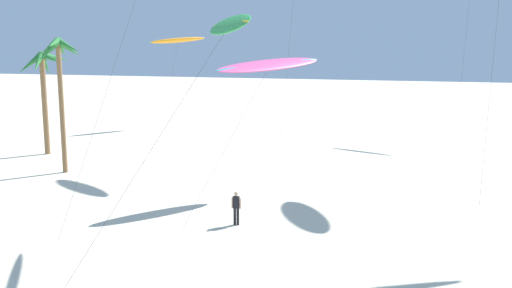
{
  "coord_description": "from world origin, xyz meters",
  "views": [
    {
      "loc": [
        5.64,
        2.08,
        8.94
      ],
      "look_at": [
        -1.7,
        25.73,
        4.6
      ],
      "focal_mm": 39.72,
      "sensor_mm": 36.0,
      "label": 1
    }
  ],
  "objects_px": {
    "palm_tree_0": "(43,73)",
    "palm_tree_1": "(59,62)",
    "flying_kite_7": "(228,25)",
    "flying_kite_3": "(178,40)",
    "person_near_right": "(236,207)",
    "flying_kite_10": "(270,65)"
  },
  "relations": [
    {
      "from": "palm_tree_1",
      "to": "flying_kite_3",
      "type": "xyz_separation_m",
      "value": [
        -2.07,
        23.87,
        1.68
      ]
    },
    {
      "from": "flying_kite_7",
      "to": "flying_kite_3",
      "type": "bearing_deg",
      "value": 118.41
    },
    {
      "from": "flying_kite_3",
      "to": "flying_kite_10",
      "type": "xyz_separation_m",
      "value": [
        17.53,
        -25.11,
        -1.68
      ]
    },
    {
      "from": "palm_tree_0",
      "to": "flying_kite_10",
      "type": "relative_size",
      "value": 0.7
    },
    {
      "from": "palm_tree_1",
      "to": "flying_kite_10",
      "type": "height_order",
      "value": "palm_tree_1"
    },
    {
      "from": "palm_tree_1",
      "to": "flying_kite_10",
      "type": "xyz_separation_m",
      "value": [
        15.45,
        -1.24,
        0.0
      ]
    },
    {
      "from": "palm_tree_1",
      "to": "person_near_right",
      "type": "distance_m",
      "value": 18.68
    },
    {
      "from": "flying_kite_7",
      "to": "person_near_right",
      "type": "distance_m",
      "value": 8.99
    },
    {
      "from": "palm_tree_0",
      "to": "person_near_right",
      "type": "xyz_separation_m",
      "value": [
        21.22,
        -13.19,
        -5.75
      ]
    },
    {
      "from": "palm_tree_1",
      "to": "flying_kite_10",
      "type": "distance_m",
      "value": 15.5
    },
    {
      "from": "palm_tree_0",
      "to": "palm_tree_1",
      "type": "relative_size",
      "value": 0.89
    },
    {
      "from": "flying_kite_7",
      "to": "person_near_right",
      "type": "bearing_deg",
      "value": 96.36
    },
    {
      "from": "palm_tree_0",
      "to": "flying_kite_10",
      "type": "height_order",
      "value": "palm_tree_0"
    },
    {
      "from": "palm_tree_0",
      "to": "palm_tree_1",
      "type": "bearing_deg",
      "value": -44.17
    },
    {
      "from": "flying_kite_3",
      "to": "flying_kite_7",
      "type": "height_order",
      "value": "flying_kite_7"
    },
    {
      "from": "flying_kite_3",
      "to": "person_near_right",
      "type": "xyz_separation_m",
      "value": [
        17.65,
        -31.58,
        -8.52
      ]
    },
    {
      "from": "palm_tree_0",
      "to": "flying_kite_10",
      "type": "bearing_deg",
      "value": -17.67
    },
    {
      "from": "palm_tree_1",
      "to": "flying_kite_7",
      "type": "relative_size",
      "value": 0.86
    },
    {
      "from": "palm_tree_1",
      "to": "flying_kite_7",
      "type": "xyz_separation_m",
      "value": [
        15.73,
        -9.04,
        2.05
      ]
    },
    {
      "from": "palm_tree_0",
      "to": "flying_kite_7",
      "type": "relative_size",
      "value": 0.77
    },
    {
      "from": "flying_kite_3",
      "to": "palm_tree_0",
      "type": "bearing_deg",
      "value": -100.97
    },
    {
      "from": "palm_tree_0",
      "to": "palm_tree_1",
      "type": "distance_m",
      "value": 7.94
    }
  ]
}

